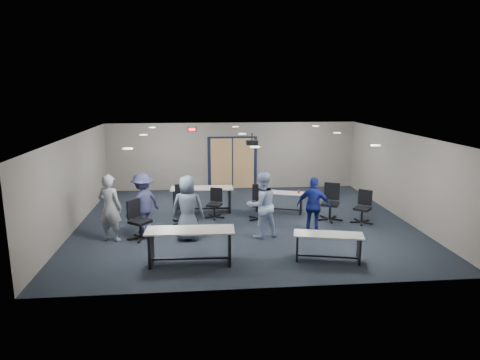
{
  "coord_description": "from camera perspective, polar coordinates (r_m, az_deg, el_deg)",
  "views": [
    {
      "loc": [
        -1.34,
        -12.59,
        4.06
      ],
      "look_at": [
        -0.15,
        -0.3,
        1.39
      ],
      "focal_mm": 32.0,
      "sensor_mm": 36.0,
      "label": 1
    }
  ],
  "objects": [
    {
      "name": "person_gray",
      "position": [
        11.95,
        -16.96,
        -3.59
      ],
      "size": [
        0.78,
        0.64,
        1.83
      ],
      "primitive_type": "imported",
      "rotation": [
        0.0,
        0.0,
        2.79
      ],
      "color": "#8F939C",
      "rests_on": "floor"
    },
    {
      "name": "left_wall",
      "position": [
        13.39,
        -21.27,
        -0.32
      ],
      "size": [
        0.04,
        9.0,
        2.7
      ],
      "primitive_type": "cube",
      "color": "gray",
      "rests_on": "floor"
    },
    {
      "name": "chair_loose_right",
      "position": [
        13.54,
        16.01,
        -3.51
      ],
      "size": [
        0.89,
        0.89,
        1.01
      ],
      "primitive_type": null,
      "rotation": [
        0.0,
        0.0,
        -0.7
      ],
      "color": "black",
      "rests_on": "floor"
    },
    {
      "name": "table_front_left",
      "position": [
        10.15,
        -6.65,
        -7.98
      ],
      "size": [
        2.08,
        0.76,
        0.83
      ],
      "rotation": [
        0.0,
        0.0,
        -0.03
      ],
      "color": "#A9A69F",
      "rests_on": "floor"
    },
    {
      "name": "person_back",
      "position": [
        12.47,
        -12.81,
        -2.98
      ],
      "size": [
        1.24,
        1.24,
        1.72
      ],
      "primitive_type": "imported",
      "rotation": [
        0.0,
        0.0,
        3.93
      ],
      "color": "#383B65",
      "rests_on": "floor"
    },
    {
      "name": "person_lightblue",
      "position": [
        11.75,
        2.93,
        -3.34
      ],
      "size": [
        1.06,
        0.93,
        1.83
      ],
      "primitive_type": "imported",
      "rotation": [
        0.0,
        0.0,
        3.46
      ],
      "color": "#BDD1FB",
      "rests_on": "floor"
    },
    {
      "name": "back_wall",
      "position": [
        17.35,
        -1.03,
        3.21
      ],
      "size": [
        10.0,
        0.04,
        2.7
      ],
      "primitive_type": "cube",
      "color": "gray",
      "rests_on": "floor"
    },
    {
      "name": "chair_back_b",
      "position": [
        13.57,
        -3.44,
        -3.15
      ],
      "size": [
        0.77,
        0.77,
        0.94
      ],
      "primitive_type": null,
      "rotation": [
        0.0,
        0.0,
        -0.38
      ],
      "color": "black",
      "rests_on": "floor"
    },
    {
      "name": "table_front_right",
      "position": [
        10.51,
        11.66,
        -8.14
      ],
      "size": [
        1.71,
        0.92,
        0.66
      ],
      "rotation": [
        0.0,
        0.0,
        -0.24
      ],
      "color": "#A9A69F",
      "rests_on": "floor"
    },
    {
      "name": "ceiling_can_lights",
      "position": [
        12.98,
        0.43,
        6.06
      ],
      "size": [
        6.24,
        5.74,
        0.02
      ],
      "primitive_type": null,
      "color": "silver",
      "rests_on": "ceiling"
    },
    {
      "name": "exit_sign",
      "position": [
        17.11,
        -6.42,
        6.73
      ],
      "size": [
        0.32,
        0.07,
        0.18
      ],
      "color": "black",
      "rests_on": "back_wall"
    },
    {
      "name": "table_back_left",
      "position": [
        14.24,
        -5.08,
        -2.05
      ],
      "size": [
        2.05,
        0.71,
        0.83
      ],
      "rotation": [
        0.0,
        0.0,
        -0.01
      ],
      "color": "#A9A69F",
      "rests_on": "floor"
    },
    {
      "name": "chair_back_d",
      "position": [
        13.58,
        11.95,
        -2.94
      ],
      "size": [
        0.97,
        0.97,
        1.15
      ],
      "primitive_type": null,
      "rotation": [
        0.0,
        0.0,
        -0.45
      ],
      "color": "black",
      "rests_on": "floor"
    },
    {
      "name": "table_back_right",
      "position": [
        14.3,
        5.25,
        -2.42
      ],
      "size": [
        1.73,
        1.04,
        0.91
      ],
      "rotation": [
        0.0,
        0.0,
        -0.33
      ],
      "color": "#A9A69F",
      "rests_on": "floor"
    },
    {
      "name": "ceiling_projector",
      "position": [
        13.29,
        1.61,
        5.04
      ],
      "size": [
        0.35,
        0.32,
        0.37
      ],
      "color": "black",
      "rests_on": "ceiling"
    },
    {
      "name": "person_navy",
      "position": [
        12.17,
        9.82,
        -3.43
      ],
      "size": [
        1.04,
        0.78,
        1.64
      ],
      "primitive_type": "imported",
      "rotation": [
        0.0,
        0.0,
        2.69
      ],
      "color": "navy",
      "rests_on": "floor"
    },
    {
      "name": "front_wall",
      "position": [
        8.63,
        3.7,
        -6.11
      ],
      "size": [
        10.0,
        0.04,
        2.7
      ],
      "primitive_type": "cube",
      "color": "gray",
      "rests_on": "floor"
    },
    {
      "name": "double_door",
      "position": [
        17.37,
        -1.02,
        2.22
      ],
      "size": [
        2.0,
        0.07,
        2.2
      ],
      "color": "black",
      "rests_on": "back_wall"
    },
    {
      "name": "right_wall",
      "position": [
        14.35,
        20.81,
        0.51
      ],
      "size": [
        0.04,
        9.0,
        2.7
      ],
      "primitive_type": "cube",
      "color": "gray",
      "rests_on": "floor"
    },
    {
      "name": "person_plaid",
      "position": [
        11.62,
        -6.99,
        -3.71
      ],
      "size": [
        0.93,
        0.67,
        1.78
      ],
      "primitive_type": "imported",
      "rotation": [
        0.0,
        0.0,
        3.02
      ],
      "color": "slate",
      "rests_on": "floor"
    },
    {
      "name": "chair_back_c",
      "position": [
        13.36,
        2.64,
        -3.07
      ],
      "size": [
        0.75,
        0.75,
        1.09
      ],
      "primitive_type": null,
      "rotation": [
        0.0,
        0.0,
        -0.11
      ],
      "color": "black",
      "rests_on": "floor"
    },
    {
      "name": "ceiling",
      "position": [
        12.73,
        0.55,
        6.07
      ],
      "size": [
        10.0,
        9.0,
        0.04
      ],
      "primitive_type": "cube",
      "color": "white",
      "rests_on": "back_wall"
    },
    {
      "name": "chair_back_a",
      "position": [
        13.11,
        -7.48,
        -3.27
      ],
      "size": [
        0.82,
        0.82,
        1.17
      ],
      "primitive_type": null,
      "rotation": [
        0.0,
        0.0,
        0.12
      ],
      "color": "black",
      "rests_on": "floor"
    },
    {
      "name": "floor",
      "position": [
        13.29,
        0.52,
        -5.58
      ],
      "size": [
        10.0,
        10.0,
        0.0
      ],
      "primitive_type": "plane",
      "color": "black",
      "rests_on": "ground"
    },
    {
      "name": "chair_loose_left",
      "position": [
        11.96,
        -13.18,
        -5.22
      ],
      "size": [
        0.96,
        0.96,
        1.09
      ],
      "primitive_type": null,
      "rotation": [
        0.0,
        0.0,
        0.91
      ],
      "color": "black",
      "rests_on": "floor"
    }
  ]
}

